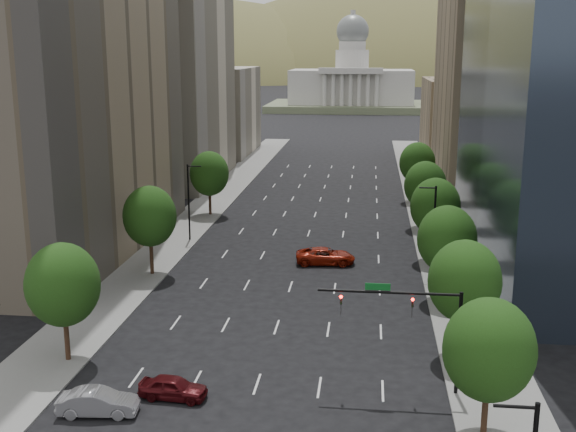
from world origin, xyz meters
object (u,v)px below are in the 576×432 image
at_px(car_silver, 98,402).
at_px(capitol, 352,86).
at_px(car_maroon, 173,387).
at_px(car_red_far, 325,256).
at_px(traffic_signal, 420,318).

bearing_deg(car_silver, capitol, -8.08).
xyz_separation_m(capitol, car_maroon, (-5.00, -222.26, -7.83)).
bearing_deg(car_red_far, capitol, -4.06).
bearing_deg(car_silver, traffic_signal, -81.23).
height_order(car_silver, car_red_far, car_red_far).
relative_size(capitol, car_red_far, 9.81).
xyz_separation_m(car_silver, car_red_far, (11.81, 32.74, 0.05)).
relative_size(car_silver, car_red_far, 0.80).
bearing_deg(car_red_far, traffic_signal, -169.30).
bearing_deg(traffic_signal, car_maroon, -170.67).
xyz_separation_m(car_maroon, car_silver, (-4.00, -2.52, 0.05)).
distance_m(traffic_signal, capitol, 219.99).
xyz_separation_m(capitol, car_red_far, (2.81, -192.04, -7.73)).
height_order(traffic_signal, car_silver, traffic_signal).
xyz_separation_m(traffic_signal, capitol, (-10.53, 219.71, 3.40)).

